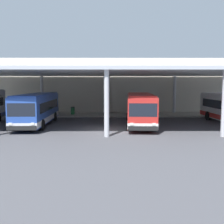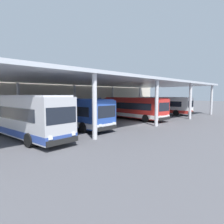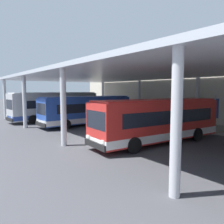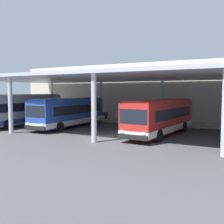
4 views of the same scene
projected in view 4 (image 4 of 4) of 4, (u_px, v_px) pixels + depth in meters
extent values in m
plane|color=#47474C|center=(110.00, 137.00, 22.61)|extent=(200.00, 200.00, 0.00)
cube|color=#A39E93|center=(157.00, 122.00, 32.83)|extent=(42.00, 4.50, 0.18)
cube|color=beige|center=(166.00, 91.00, 35.37)|extent=(48.00, 1.60, 7.81)
cube|color=silver|center=(137.00, 77.00, 26.98)|extent=(40.00, 17.00, 0.30)
cylinder|color=silver|center=(52.00, 99.00, 43.15)|extent=(0.40, 0.40, 5.25)
cylinder|color=silver|center=(10.00, 105.00, 24.72)|extent=(0.40, 0.40, 5.25)
cylinder|color=silver|center=(101.00, 100.00, 38.65)|extent=(0.40, 0.40, 5.25)
cylinder|color=silver|center=(94.00, 108.00, 20.23)|extent=(0.40, 0.40, 5.25)
cylinder|color=silver|center=(162.00, 101.00, 34.16)|extent=(0.40, 0.40, 5.25)
cube|color=#B7B7BC|center=(23.00, 109.00, 30.84)|extent=(3.21, 11.34, 3.10)
cube|color=#2D4799|center=(23.00, 119.00, 30.93)|extent=(3.23, 11.36, 0.50)
cube|color=black|center=(23.00, 106.00, 30.95)|extent=(3.12, 9.33, 0.90)
cube|color=silver|center=(22.00, 95.00, 30.72)|extent=(2.98, 10.88, 0.12)
cylinder|color=black|center=(7.00, 125.00, 27.30)|extent=(0.34, 1.02, 1.00)
cylinder|color=black|center=(33.00, 118.00, 34.25)|extent=(0.34, 1.02, 1.00)
cylinder|color=black|center=(48.00, 119.00, 33.19)|extent=(0.34, 1.02, 1.00)
cube|color=#284CA8|center=(69.00, 112.00, 29.06)|extent=(2.80, 10.47, 2.70)
cube|color=silver|center=(69.00, 121.00, 29.14)|extent=(2.82, 10.49, 0.50)
cube|color=black|center=(70.00, 109.00, 29.17)|extent=(2.79, 8.60, 0.90)
cube|color=black|center=(35.00, 112.00, 24.48)|extent=(2.30, 0.19, 1.10)
cube|color=black|center=(35.00, 128.00, 24.51)|extent=(2.45, 0.23, 0.36)
cube|color=#2A50B0|center=(69.00, 99.00, 28.95)|extent=(2.59, 10.05, 0.12)
cube|color=yellow|center=(35.00, 103.00, 24.44)|extent=(1.75, 0.17, 0.28)
cube|color=white|center=(28.00, 124.00, 24.91)|extent=(0.28, 0.09, 0.20)
cube|color=white|center=(43.00, 125.00, 24.08)|extent=(0.28, 0.09, 0.20)
cylinder|color=black|center=(40.00, 125.00, 26.86)|extent=(0.31, 1.01, 1.00)
cylinder|color=black|center=(60.00, 127.00, 25.73)|extent=(0.31, 1.01, 1.00)
cylinder|color=black|center=(75.00, 120.00, 32.24)|extent=(0.31, 1.01, 1.00)
cylinder|color=black|center=(93.00, 121.00, 31.12)|extent=(0.31, 1.01, 1.00)
cube|color=red|center=(161.00, 116.00, 23.81)|extent=(3.18, 10.54, 2.70)
cube|color=white|center=(160.00, 127.00, 23.89)|extent=(3.20, 10.56, 0.50)
cube|color=black|center=(161.00, 113.00, 23.91)|extent=(3.09, 8.68, 0.90)
cube|color=black|center=(133.00, 117.00, 19.47)|extent=(2.30, 0.27, 1.10)
cube|color=black|center=(133.00, 137.00, 19.51)|extent=(2.46, 0.32, 0.36)
cube|color=red|center=(161.00, 100.00, 23.70)|extent=(2.95, 10.11, 0.12)
cube|color=yellow|center=(134.00, 106.00, 19.43)|extent=(1.75, 0.23, 0.28)
cube|color=white|center=(122.00, 131.00, 19.98)|extent=(0.28, 0.10, 0.20)
cube|color=white|center=(144.00, 133.00, 19.01)|extent=(0.28, 0.10, 0.20)
cylinder|color=black|center=(131.00, 133.00, 21.87)|extent=(0.34, 1.02, 1.00)
cylinder|color=black|center=(159.00, 136.00, 20.54)|extent=(0.34, 1.02, 1.00)
cylinder|color=black|center=(160.00, 125.00, 26.96)|extent=(0.34, 1.02, 1.00)
cylinder|color=black|center=(184.00, 127.00, 25.63)|extent=(0.34, 1.02, 1.00)
cube|color=#383D47|center=(101.00, 115.00, 36.69)|extent=(1.80, 0.44, 0.08)
cube|color=#383D47|center=(102.00, 113.00, 36.85)|extent=(1.80, 0.06, 0.44)
cube|color=#2D2D33|center=(97.00, 117.00, 37.05)|extent=(0.10, 0.36, 0.45)
cube|color=#2D2D33|center=(106.00, 117.00, 36.37)|extent=(0.10, 0.36, 0.45)
cylinder|color=#236638|center=(122.00, 117.00, 34.74)|extent=(0.48, 0.48, 0.90)
cylinder|color=black|center=(122.00, 113.00, 34.70)|extent=(0.52, 0.52, 0.08)
cylinder|color=#B2B2B7|center=(184.00, 110.00, 30.33)|extent=(0.12, 0.12, 3.20)
cube|color=#285199|center=(184.00, 107.00, 30.28)|extent=(0.70, 0.04, 1.80)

